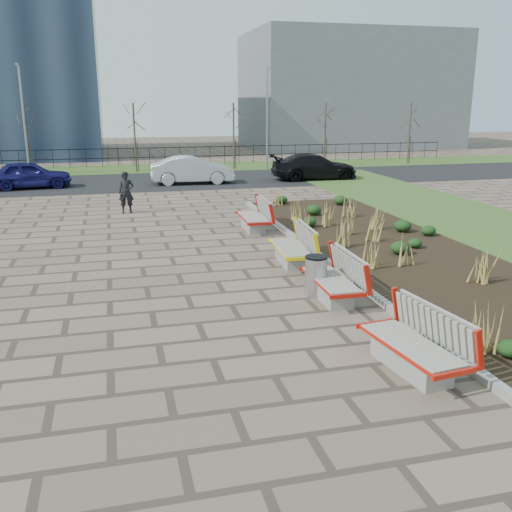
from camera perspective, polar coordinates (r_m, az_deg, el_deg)
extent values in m
plane|color=#735C4F|center=(9.73, -4.32, -10.27)|extent=(120.00, 120.00, 0.00)
cube|color=black|center=(16.21, 14.71, 0.00)|extent=(4.50, 18.00, 0.10)
cube|color=gray|center=(15.24, 7.00, -0.47)|extent=(0.16, 18.00, 0.15)
cube|color=#33511E|center=(36.92, -11.96, 8.52)|extent=(80.00, 5.00, 0.04)
cube|color=black|center=(30.97, -11.45, 7.27)|extent=(80.00, 7.00, 0.02)
cylinder|color=#B2B2B7|center=(12.62, 6.01, -2.05)|extent=(0.48, 0.48, 0.88)
imported|color=black|center=(22.42, -12.85, 6.22)|extent=(0.59, 0.41, 1.59)
imported|color=#141252|center=(30.10, -21.71, 7.56)|extent=(4.03, 2.00, 1.32)
imported|color=#ABAFB3|center=(29.82, -6.40, 8.55)|extent=(4.31, 1.69, 1.40)
imported|color=black|center=(31.42, 5.84, 8.87)|extent=(4.68, 1.92, 1.36)
cube|color=slate|center=(55.01, 9.15, 15.99)|extent=(18.00, 12.00, 10.00)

